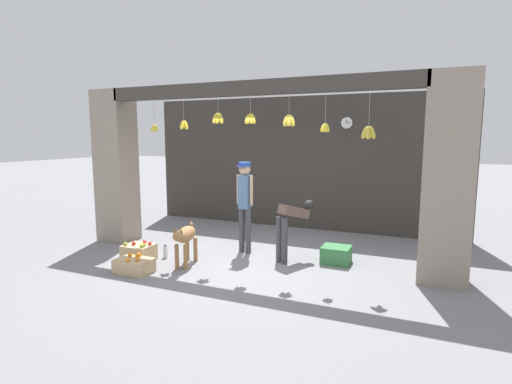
{
  "coord_description": "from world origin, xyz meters",
  "views": [
    {
      "loc": [
        2.87,
        -6.16,
        2.19
      ],
      "look_at": [
        0.0,
        0.43,
        1.18
      ],
      "focal_mm": 28.0,
      "sensor_mm": 36.0,
      "label": 1
    }
  ],
  "objects_px": {
    "dog": "(185,237)",
    "produce_box_green": "(336,255)",
    "worker_stooping": "(291,222)",
    "wall_clock": "(347,123)",
    "fruit_crate_apples": "(139,252)",
    "water_bottle": "(165,252)",
    "fruit_crate_oranges": "(134,265)",
    "shopkeeper": "(245,199)"
  },
  "relations": [
    {
      "from": "fruit_crate_apples",
      "to": "shopkeeper",
      "type": "bearing_deg",
      "value": 38.27
    },
    {
      "from": "fruit_crate_oranges",
      "to": "produce_box_green",
      "type": "bearing_deg",
      "value": 31.8
    },
    {
      "from": "worker_stooping",
      "to": "produce_box_green",
      "type": "bearing_deg",
      "value": 41.59
    },
    {
      "from": "fruit_crate_apples",
      "to": "dog",
      "type": "bearing_deg",
      "value": 5.11
    },
    {
      "from": "worker_stooping",
      "to": "fruit_crate_oranges",
      "type": "distance_m",
      "value": 2.74
    },
    {
      "from": "dog",
      "to": "fruit_crate_oranges",
      "type": "relative_size",
      "value": 1.61
    },
    {
      "from": "fruit_crate_apples",
      "to": "water_bottle",
      "type": "height_order",
      "value": "fruit_crate_apples"
    },
    {
      "from": "dog",
      "to": "wall_clock",
      "type": "bearing_deg",
      "value": 137.4
    },
    {
      "from": "shopkeeper",
      "to": "produce_box_green",
      "type": "bearing_deg",
      "value": -173.07
    },
    {
      "from": "water_bottle",
      "to": "shopkeeper",
      "type": "bearing_deg",
      "value": 37.17
    },
    {
      "from": "fruit_crate_apples",
      "to": "water_bottle",
      "type": "xyz_separation_m",
      "value": [
        0.34,
        0.31,
        -0.03
      ]
    },
    {
      "from": "worker_stooping",
      "to": "produce_box_green",
      "type": "relative_size",
      "value": 2.19
    },
    {
      "from": "dog",
      "to": "water_bottle",
      "type": "bearing_deg",
      "value": -123.65
    },
    {
      "from": "produce_box_green",
      "to": "water_bottle",
      "type": "xyz_separation_m",
      "value": [
        -2.91,
        -0.94,
        -0.04
      ]
    },
    {
      "from": "wall_clock",
      "to": "fruit_crate_oranges",
      "type": "bearing_deg",
      "value": -121.93
    },
    {
      "from": "fruit_crate_apples",
      "to": "water_bottle",
      "type": "relative_size",
      "value": 2.12
    },
    {
      "from": "worker_stooping",
      "to": "shopkeeper",
      "type": "bearing_deg",
      "value": -158.2
    },
    {
      "from": "dog",
      "to": "shopkeeper",
      "type": "xyz_separation_m",
      "value": [
        0.59,
        1.12,
        0.52
      ]
    },
    {
      "from": "water_bottle",
      "to": "wall_clock",
      "type": "xyz_separation_m",
      "value": [
        2.58,
        3.25,
        2.37
      ]
    },
    {
      "from": "dog",
      "to": "shopkeeper",
      "type": "relative_size",
      "value": 0.54
    },
    {
      "from": "water_bottle",
      "to": "fruit_crate_oranges",
      "type": "bearing_deg",
      "value": -88.75
    },
    {
      "from": "fruit_crate_oranges",
      "to": "water_bottle",
      "type": "distance_m",
      "value": 0.86
    },
    {
      "from": "shopkeeper",
      "to": "wall_clock",
      "type": "relative_size",
      "value": 6.45
    },
    {
      "from": "dog",
      "to": "fruit_crate_oranges",
      "type": "distance_m",
      "value": 0.93
    },
    {
      "from": "produce_box_green",
      "to": "wall_clock",
      "type": "bearing_deg",
      "value": 98.19
    },
    {
      "from": "dog",
      "to": "water_bottle",
      "type": "relative_size",
      "value": 3.89
    },
    {
      "from": "worker_stooping",
      "to": "wall_clock",
      "type": "relative_size",
      "value": 3.93
    },
    {
      "from": "fruit_crate_apples",
      "to": "wall_clock",
      "type": "bearing_deg",
      "value": 50.6
    },
    {
      "from": "worker_stooping",
      "to": "water_bottle",
      "type": "relative_size",
      "value": 4.41
    },
    {
      "from": "worker_stooping",
      "to": "dog",
      "type": "bearing_deg",
      "value": -118.22
    },
    {
      "from": "dog",
      "to": "worker_stooping",
      "type": "distance_m",
      "value": 1.86
    },
    {
      "from": "shopkeeper",
      "to": "produce_box_green",
      "type": "distance_m",
      "value": 1.94
    },
    {
      "from": "fruit_crate_oranges",
      "to": "water_bottle",
      "type": "xyz_separation_m",
      "value": [
        -0.02,
        0.86,
        -0.01
      ]
    },
    {
      "from": "worker_stooping",
      "to": "fruit_crate_apples",
      "type": "relative_size",
      "value": 2.09
    },
    {
      "from": "dog",
      "to": "produce_box_green",
      "type": "relative_size",
      "value": 1.93
    },
    {
      "from": "fruit_crate_apples",
      "to": "water_bottle",
      "type": "distance_m",
      "value": 0.46
    },
    {
      "from": "produce_box_green",
      "to": "wall_clock",
      "type": "relative_size",
      "value": 1.8
    },
    {
      "from": "water_bottle",
      "to": "wall_clock",
      "type": "height_order",
      "value": "wall_clock"
    },
    {
      "from": "fruit_crate_oranges",
      "to": "produce_box_green",
      "type": "relative_size",
      "value": 1.19
    },
    {
      "from": "produce_box_green",
      "to": "fruit_crate_apples",
      "type": "bearing_deg",
      "value": -159.09
    },
    {
      "from": "produce_box_green",
      "to": "wall_clock",
      "type": "xyz_separation_m",
      "value": [
        -0.33,
        2.32,
        2.34
      ]
    },
    {
      "from": "shopkeeper",
      "to": "worker_stooping",
      "type": "bearing_deg",
      "value": 178.09
    }
  ]
}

